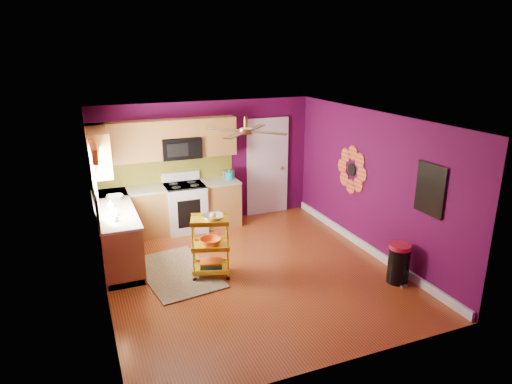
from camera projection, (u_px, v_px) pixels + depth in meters
name	position (u px, v px, depth m)	size (l,w,h in m)	color
ground	(251.00, 271.00, 7.46)	(5.00, 5.00, 0.00)	maroon
room_envelope	(252.00, 175.00, 6.97)	(4.54, 5.04, 2.52)	#4F093D
lower_cabinets	(148.00, 221.00, 8.45)	(2.81, 2.31, 0.94)	#9C632A
electric_range	(185.00, 207.00, 9.03)	(0.76, 0.66, 1.13)	white
upper_cabinetry	(145.00, 144.00, 8.38)	(2.80, 2.30, 1.26)	#9C632A
left_window	(93.00, 166.00, 7.06)	(0.08, 1.35, 1.08)	white
panel_door	(267.00, 168.00, 9.81)	(0.95, 0.11, 2.15)	white
right_wall_art	(384.00, 178.00, 7.52)	(0.04, 2.74, 1.04)	black
ceiling_fan	(246.00, 130.00, 6.94)	(1.01, 1.01, 0.26)	#BF8C3F
shag_rug	(177.00, 272.00, 7.40)	(1.06, 1.72, 0.02)	#322110
rolling_cart	(211.00, 244.00, 7.17)	(0.69, 0.58, 1.07)	yellow
trash_can	(399.00, 264.00, 7.04)	(0.34, 0.37, 0.63)	black
teal_kettle	(230.00, 175.00, 9.24)	(0.18, 0.18, 0.21)	teal
toaster	(228.00, 174.00, 9.31)	(0.22, 0.15, 0.18)	beige
soap_bottle_a	(114.00, 210.00, 7.23)	(0.09, 0.09, 0.19)	#EA3F72
soap_bottle_b	(111.00, 204.00, 7.54)	(0.13, 0.13, 0.17)	white
counter_dish	(115.00, 197.00, 8.04)	(0.29, 0.29, 0.07)	white
counter_cup	(115.00, 219.00, 7.00)	(0.11, 0.11, 0.09)	white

